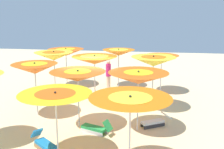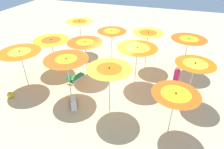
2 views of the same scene
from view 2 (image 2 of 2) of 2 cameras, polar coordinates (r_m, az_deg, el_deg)
ground at (r=12.42m, az=0.26°, el=-1.82°), size 38.90×38.90×0.04m
beach_umbrella_0 at (r=8.30m, az=17.70°, el=-6.30°), size 1.93×1.93×2.21m
beach_umbrella_1 at (r=10.42m, az=22.67°, el=2.10°), size 1.93×1.93×2.37m
beach_umbrella_2 at (r=13.30m, az=21.10°, el=8.78°), size 2.18×2.18×2.38m
beach_umbrella_3 at (r=8.80m, az=-0.78°, el=0.59°), size 2.04×2.04×2.58m
beach_umbrella_4 at (r=11.20m, az=7.23°, el=6.83°), size 2.27×2.27×2.43m
beach_umbrella_5 at (r=13.13m, az=10.28°, el=10.97°), size 1.98×1.98×2.56m
beach_umbrella_6 at (r=10.27m, az=-12.92°, el=3.35°), size 2.26×2.26×2.39m
beach_umbrella_7 at (r=12.11m, az=-7.74°, el=8.40°), size 2.16×2.16×2.35m
beach_umbrella_8 at (r=13.64m, az=-0.05°, el=11.58°), size 1.97×1.97×2.40m
beach_umbrella_9 at (r=11.97m, az=-24.87°, el=5.08°), size 2.27×2.27×2.33m
beach_umbrella_10 at (r=13.33m, az=-17.00°, el=8.90°), size 2.23×2.23×2.19m
beach_umbrella_11 at (r=15.42m, az=-9.32°, el=14.25°), size 1.99×1.99×2.54m
lounger_0 at (r=10.62m, az=-10.99°, el=-7.87°), size 1.27×0.95×0.52m
lounger_1 at (r=12.59m, az=-10.37°, el=-0.73°), size 1.31×0.78×0.60m
lounger_2 at (r=14.32m, az=-12.96°, el=3.25°), size 1.19×1.06×0.58m
beachgoer_0 at (r=11.39m, az=17.86°, el=-1.30°), size 0.30×0.30×1.77m
beach_ball at (r=12.30m, az=-27.21°, el=-5.24°), size 0.35×0.35×0.35m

